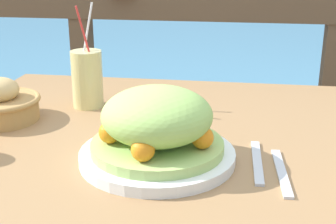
% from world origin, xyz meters
% --- Properties ---
extents(patio_table, '(1.05, 0.94, 0.76)m').
position_xyz_m(patio_table, '(0.00, 0.00, 0.66)').
color(patio_table, '#997047').
rests_on(patio_table, ground_plane).
extents(railing_fence, '(2.80, 0.08, 0.98)m').
position_xyz_m(railing_fence, '(0.00, 0.81, 0.71)').
color(railing_fence, brown).
rests_on(railing_fence, ground_plane).
extents(sea_backdrop, '(12.00, 4.00, 0.49)m').
position_xyz_m(sea_backdrop, '(0.00, 3.31, 0.24)').
color(sea_backdrop, teal).
rests_on(sea_backdrop, ground_plane).
extents(salad_plate, '(0.28, 0.28, 0.14)m').
position_xyz_m(salad_plate, '(-0.01, -0.09, 0.82)').
color(salad_plate, white).
rests_on(salad_plate, patio_table).
extents(drink_glass, '(0.07, 0.07, 0.25)m').
position_xyz_m(drink_glass, '(-0.23, 0.20, 0.83)').
color(drink_glass, '#DBCC7F').
rests_on(drink_glass, patio_table).
extents(fork, '(0.02, 0.18, 0.00)m').
position_xyz_m(fork, '(0.17, -0.07, 0.76)').
color(fork, silver).
rests_on(fork, patio_table).
extents(knife, '(0.03, 0.18, 0.00)m').
position_xyz_m(knife, '(0.21, -0.10, 0.76)').
color(knife, silver).
rests_on(knife, patio_table).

